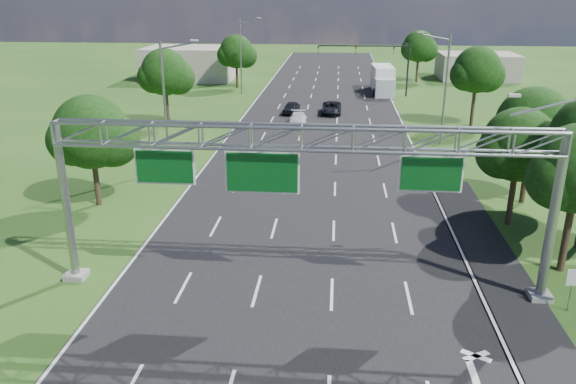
# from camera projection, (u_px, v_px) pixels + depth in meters

# --- Properties ---
(ground) EXTENTS (220.00, 220.00, 0.00)m
(ground) POSITION_uv_depth(u_px,v_px,m) (312.00, 174.00, 44.11)
(ground) COLOR #214A16
(ground) RESTS_ON ground
(road) EXTENTS (18.00, 180.00, 0.02)m
(road) POSITION_uv_depth(u_px,v_px,m) (312.00, 174.00, 44.11)
(road) COLOR black
(road) RESTS_ON ground
(road_flare) EXTENTS (3.00, 30.00, 0.02)m
(road_flare) POSITION_uv_depth(u_px,v_px,m) (499.00, 277.00, 28.27)
(road_flare) COLOR black
(road_flare) RESTS_ON ground
(sign_gantry) EXTENTS (23.50, 1.00, 9.56)m
(sign_gantry) POSITION_uv_depth(u_px,v_px,m) (303.00, 151.00, 24.87)
(sign_gantry) COLOR gray
(sign_gantry) RESTS_ON ground
(regulatory_sign) EXTENTS (0.60, 0.08, 2.10)m
(regulatory_sign) POSITION_uv_depth(u_px,v_px,m) (573.00, 281.00, 24.75)
(regulatory_sign) COLOR gray
(regulatory_sign) RESTS_ON ground
(traffic_signal) EXTENTS (12.21, 0.24, 7.00)m
(traffic_signal) POSITION_uv_depth(u_px,v_px,m) (382.00, 57.00, 74.51)
(traffic_signal) COLOR black
(traffic_signal) RESTS_ON ground
(streetlight_l_near) EXTENTS (2.97, 0.22, 10.16)m
(streetlight_l_near) POSITION_uv_depth(u_px,v_px,m) (167.00, 101.00, 43.15)
(streetlight_l_near) COLOR gray
(streetlight_l_near) RESTS_ON ground
(streetlight_l_far) EXTENTS (2.97, 0.22, 10.16)m
(streetlight_l_far) POSITION_uv_depth(u_px,v_px,m) (242.00, 53.00, 75.94)
(streetlight_l_far) COLOR gray
(streetlight_l_far) RESTS_ON ground
(streetlight_r_mid) EXTENTS (2.97, 0.22, 10.16)m
(streetlight_r_mid) POSITION_uv_depth(u_px,v_px,m) (444.00, 84.00, 50.64)
(streetlight_r_mid) COLOR gray
(streetlight_r_mid) RESTS_ON ground
(tree_cluster_right) EXTENTS (9.91, 14.60, 8.68)m
(tree_cluster_right) POSITION_uv_depth(u_px,v_px,m) (572.00, 150.00, 30.94)
(tree_cluster_right) COLOR #2D2116
(tree_cluster_right) RESTS_ON ground
(tree_verge_la) EXTENTS (5.76, 4.80, 7.40)m
(tree_verge_la) POSITION_uv_depth(u_px,v_px,m) (92.00, 136.00, 36.19)
(tree_verge_la) COLOR #2D2116
(tree_verge_la) RESTS_ON ground
(tree_verge_lb) EXTENTS (5.76, 4.80, 8.06)m
(tree_verge_lb) POSITION_uv_depth(u_px,v_px,m) (166.00, 74.00, 57.68)
(tree_verge_lb) COLOR #2D2116
(tree_verge_lb) RESTS_ON ground
(tree_verge_lc) EXTENTS (5.76, 4.80, 7.62)m
(tree_verge_lc) POSITION_uv_depth(u_px,v_px,m) (237.00, 53.00, 81.00)
(tree_verge_lc) COLOR #2D2116
(tree_verge_lc) RESTS_ON ground
(tree_verge_rd) EXTENTS (5.76, 4.80, 8.28)m
(tree_verge_rd) POSITION_uv_depth(u_px,v_px,m) (477.00, 72.00, 57.75)
(tree_verge_rd) COLOR #2D2116
(tree_verge_rd) RESTS_ON ground
(tree_verge_re) EXTENTS (5.76, 4.80, 7.84)m
(tree_verge_re) POSITION_uv_depth(u_px,v_px,m) (419.00, 48.00, 86.16)
(tree_verge_re) COLOR #2D2116
(tree_verge_re) RESTS_ON ground
(building_left) EXTENTS (14.00, 10.00, 5.00)m
(building_left) POSITION_uv_depth(u_px,v_px,m) (190.00, 63.00, 90.05)
(building_left) COLOR #A29788
(building_left) RESTS_ON ground
(building_right) EXTENTS (12.00, 9.00, 4.00)m
(building_right) POSITION_uv_depth(u_px,v_px,m) (477.00, 66.00, 90.14)
(building_right) COLOR #A29788
(building_right) RESTS_ON ground
(car_queue_a) EXTENTS (2.01, 4.57, 1.30)m
(car_queue_a) POSITION_uv_depth(u_px,v_px,m) (298.00, 119.00, 59.51)
(car_queue_a) COLOR silver
(car_queue_a) RESTS_ON ground
(car_queue_b) EXTENTS (2.30, 4.88, 1.35)m
(car_queue_b) POSITION_uv_depth(u_px,v_px,m) (332.00, 108.00, 65.13)
(car_queue_b) COLOR black
(car_queue_b) RESTS_ON ground
(car_queue_c) EXTENTS (2.06, 4.10, 1.34)m
(car_queue_c) POSITION_uv_depth(u_px,v_px,m) (291.00, 108.00, 65.25)
(car_queue_c) COLOR black
(car_queue_c) RESTS_ON ground
(box_truck) EXTENTS (3.03, 9.48, 3.55)m
(box_truck) POSITION_uv_depth(u_px,v_px,m) (383.00, 80.00, 78.35)
(box_truck) COLOR white
(box_truck) RESTS_ON ground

